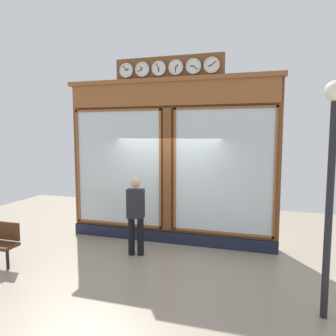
{
  "coord_description": "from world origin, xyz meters",
  "views": [
    {
      "loc": [
        -2.2,
        7.14,
        2.6
      ],
      "look_at": [
        0.0,
        0.0,
        1.81
      ],
      "focal_mm": 34.28,
      "sensor_mm": 36.0,
      "label": 1
    }
  ],
  "objects": [
    {
      "name": "street_lamp",
      "position": [
        -3.05,
        2.36,
        2.21
      ],
      "size": [
        0.28,
        0.28,
        3.31
      ],
      "color": "black",
      "rests_on": "ground_plane"
    },
    {
      "name": "pedestrian",
      "position": [
        0.43,
        0.94,
        0.93
      ],
      "size": [
        0.39,
        0.28,
        1.69
      ],
      "color": "black",
      "rests_on": "ground_plane"
    },
    {
      "name": "ground_plane",
      "position": [
        0.0,
        2.8,
        0.0
      ],
      "size": [
        14.0,
        14.0,
        0.0
      ],
      "primitive_type": "plane",
      "color": "gray"
    },
    {
      "name": "shop_facade",
      "position": [
        -0.0,
        -0.13,
        1.98
      ],
      "size": [
        5.13,
        0.42,
        4.36
      ],
      "color": "brown",
      "rests_on": "ground_plane"
    }
  ]
}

